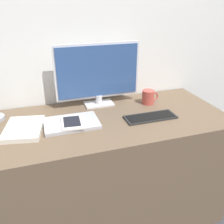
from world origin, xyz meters
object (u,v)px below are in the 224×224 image
at_px(notebook, 24,129).
at_px(monitor, 98,74).
at_px(laptop, 71,123).
at_px(keyboard, 150,117).
at_px(ereader, 72,122).
at_px(coffee_mug, 148,97).

bearing_deg(notebook, monitor, 24.72).
distance_m(monitor, laptop, 0.38).
relative_size(monitor, keyboard, 1.77).
xyz_separation_m(monitor, ereader, (-0.22, -0.25, -0.19)).
xyz_separation_m(keyboard, laptop, (-0.46, 0.06, 0.00)).
height_order(laptop, notebook, notebook).
height_order(monitor, ereader, monitor).
bearing_deg(coffee_mug, ereader, -163.27).
bearing_deg(monitor, ereader, -131.81).
distance_m(monitor, coffee_mug, 0.37).
relative_size(keyboard, notebook, 1.05).
bearing_deg(coffee_mug, laptop, -164.94).
relative_size(keyboard, coffee_mug, 2.67).
relative_size(ereader, notebook, 0.65).
height_order(ereader, notebook, ereader).
distance_m(keyboard, coffee_mug, 0.23).
distance_m(keyboard, laptop, 0.47).
bearing_deg(notebook, coffee_mug, 9.61).
relative_size(monitor, ereader, 2.90).
distance_m(monitor, notebook, 0.57).
xyz_separation_m(ereader, notebook, (-0.26, 0.03, -0.01)).
bearing_deg(keyboard, notebook, 174.30).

